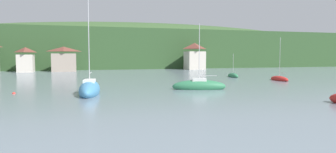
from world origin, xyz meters
TOP-DOWN VIEW (x-y plane):
  - wooded_hillside at (13.72, 167.29)m, footprint 352.00×74.25m
  - shore_building_westcentral at (-19.67, 118.99)m, footprint 4.19×5.22m
  - shore_building_central at (-9.84, 118.41)m, footprint 6.80×4.01m
  - shore_building_eastcentral at (29.51, 119.21)m, footprint 5.80×5.68m
  - sailboat_far_0 at (-5.03, 66.18)m, footprint 3.34×8.71m
  - sailboat_far_2 at (28.43, 75.66)m, footprint 2.29×5.43m
  - sailboat_far_4 at (24.60, 85.56)m, footprint 2.12×4.89m
  - sailboat_far_5 at (9.18, 66.94)m, footprint 7.44×3.91m
  - mooring_buoy_far at (-13.63, 68.98)m, footprint 0.39×0.39m

SIDE VIEW (x-z plane):
  - mooring_buoy_far at x=-13.63m, z-range -0.20..0.20m
  - sailboat_far_2 at x=28.43m, z-range -3.74..4.27m
  - sailboat_far_4 at x=24.60m, z-range -2.32..2.85m
  - sailboat_far_5 at x=9.18m, z-range -4.16..5.04m
  - sailboat_far_0 at x=-5.03m, z-range -5.67..6.77m
  - shore_building_westcentral at x=-19.67m, z-range -0.10..6.60m
  - shore_building_central at x=-9.84m, z-range -0.10..6.80m
  - shore_building_eastcentral at x=29.51m, z-range -0.12..8.28m
  - wooded_hillside at x=13.72m, z-range -10.01..21.14m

